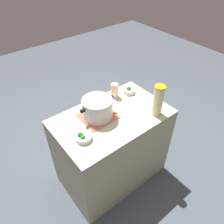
{
  "coord_description": "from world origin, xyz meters",
  "views": [
    {
      "loc": [
        -0.94,
        -1.18,
        2.22
      ],
      "look_at": [
        0.0,
        0.0,
        0.94
      ],
      "focal_mm": 34.93,
      "sensor_mm": 36.0,
      "label": 1
    }
  ],
  "objects": [
    {
      "name": "lemonade_pitcher",
      "position": [
        0.35,
        -0.22,
        1.05
      ],
      "size": [
        0.09,
        0.09,
        0.3
      ],
      "color": "beige",
      "rests_on": "counter_slab"
    },
    {
      "name": "cooking_pot",
      "position": [
        -0.11,
        0.08,
        1.0
      ],
      "size": [
        0.35,
        0.28,
        0.19
      ],
      "color": "#B7B7BC",
      "rests_on": "dish_cloth"
    },
    {
      "name": "broccoli_bowl_center",
      "position": [
        0.37,
        0.18,
        0.92
      ],
      "size": [
        0.11,
        0.11,
        0.08
      ],
      "color": "silver",
      "rests_on": "counter_slab"
    },
    {
      "name": "dish_cloth",
      "position": [
        -0.11,
        0.08,
        0.9
      ],
      "size": [
        0.31,
        0.28,
        0.01
      ],
      "primitive_type": "cube",
      "color": "#BB5B47",
      "rests_on": "counter_slab"
    },
    {
      "name": "ground_plane",
      "position": [
        0.0,
        0.0,
        0.0
      ],
      "size": [
        8.0,
        8.0,
        0.0
      ],
      "primitive_type": "plane",
      "color": "#40484E"
    },
    {
      "name": "broccoli_bowl_front",
      "position": [
        -0.37,
        -0.08,
        0.92
      ],
      "size": [
        0.13,
        0.13,
        0.08
      ],
      "color": "silver",
      "rests_on": "counter_slab"
    },
    {
      "name": "mason_jar",
      "position": [
        0.21,
        0.23,
        0.97
      ],
      "size": [
        0.08,
        0.08,
        0.15
      ],
      "color": "beige",
      "rests_on": "counter_slab"
    },
    {
      "name": "counter_slab",
      "position": [
        0.0,
        0.0,
        0.45
      ],
      "size": [
        1.08,
        0.67,
        0.89
      ],
      "primitive_type": "cube",
      "color": "#9F9E7F",
      "rests_on": "ground_plane"
    }
  ]
}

